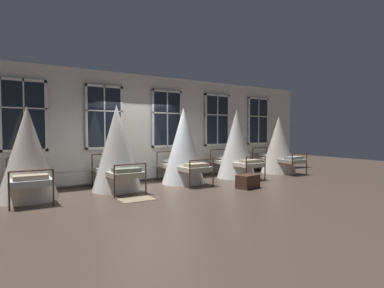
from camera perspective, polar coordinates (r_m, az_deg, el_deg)
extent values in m
plane|color=#4C3D33|center=(9.01, -6.88, -7.93)|extent=(27.49, 27.49, 0.00)
cube|color=silver|center=(10.09, -10.27, 2.95)|extent=(14.75, 0.10, 3.43)
cube|color=black|center=(9.25, -28.72, 4.68)|extent=(1.14, 0.02, 1.93)
cube|color=silver|center=(9.25, -28.60, -1.07)|extent=(1.14, 0.06, 0.07)
cube|color=silver|center=(9.33, -28.84, 10.38)|extent=(1.14, 0.06, 0.07)
cube|color=silver|center=(9.22, -32.04, 4.61)|extent=(0.07, 0.06, 1.93)
cube|color=silver|center=(9.30, -25.43, 4.73)|extent=(0.07, 0.06, 1.93)
cube|color=silver|center=(9.25, -28.72, 4.68)|extent=(0.04, 0.06, 1.93)
cube|color=silver|center=(9.26, -28.75, 5.87)|extent=(1.14, 0.06, 0.04)
cube|color=black|center=(9.64, -15.92, 4.78)|extent=(1.14, 0.02, 1.93)
cube|color=silver|center=(9.64, -15.86, -0.74)|extent=(1.14, 0.06, 0.07)
cube|color=silver|center=(9.72, -15.99, 10.25)|extent=(1.14, 0.06, 0.07)
cube|color=silver|center=(9.50, -19.01, 4.78)|extent=(0.07, 0.06, 1.93)
cube|color=silver|center=(9.81, -12.93, 4.77)|extent=(0.07, 0.06, 1.93)
cube|color=silver|center=(9.64, -15.92, 4.78)|extent=(0.04, 0.06, 1.93)
cube|color=silver|center=(9.65, -15.94, 5.92)|extent=(1.14, 0.06, 0.04)
cube|color=black|center=(10.46, -4.63, 4.68)|extent=(1.14, 0.02, 1.93)
cube|color=silver|center=(10.46, -4.61, -0.41)|extent=(1.14, 0.06, 0.07)
cube|color=silver|center=(10.53, -4.65, 9.73)|extent=(1.14, 0.06, 0.07)
cube|color=silver|center=(10.22, -7.28, 4.72)|extent=(0.07, 0.06, 1.93)
cube|color=silver|center=(10.72, -2.11, 4.63)|extent=(0.07, 0.06, 1.93)
cube|color=silver|center=(10.46, -4.63, 4.68)|extent=(0.04, 0.06, 1.93)
cube|color=silver|center=(10.47, -4.63, 5.73)|extent=(1.14, 0.06, 0.04)
cube|color=black|center=(11.62, 4.72, 4.45)|extent=(1.14, 0.02, 1.93)
cube|color=silver|center=(11.62, 4.70, -0.13)|extent=(1.14, 0.06, 0.07)
cube|color=silver|center=(11.69, 4.73, 9.01)|extent=(1.14, 0.06, 0.07)
cube|color=silver|center=(11.30, 2.56, 4.51)|extent=(0.07, 0.06, 1.93)
cube|color=silver|center=(11.95, 6.75, 4.39)|extent=(0.07, 0.06, 1.93)
cube|color=silver|center=(11.62, 4.72, 4.45)|extent=(0.04, 0.06, 1.93)
cube|color=silver|center=(11.63, 4.72, 5.40)|extent=(1.14, 0.06, 0.04)
cube|color=black|center=(13.02, 12.20, 4.19)|extent=(1.14, 0.02, 1.93)
cube|color=silver|center=(13.03, 12.17, 0.10)|extent=(1.14, 0.06, 0.07)
cube|color=silver|center=(13.09, 12.24, 8.25)|extent=(1.14, 0.06, 0.07)
cube|color=silver|center=(12.65, 10.49, 4.25)|extent=(0.07, 0.06, 1.93)
cube|color=silver|center=(13.41, 13.82, 4.12)|extent=(0.07, 0.06, 1.93)
cube|color=silver|center=(13.02, 12.20, 4.19)|extent=(0.04, 0.06, 1.93)
cube|color=silver|center=(13.03, 12.21, 5.03)|extent=(1.14, 0.06, 0.04)
cube|color=silver|center=(10.07, -9.93, -5.41)|extent=(11.27, 0.10, 0.36)
cylinder|color=#4C3323|center=(9.16, -31.10, -5.17)|extent=(0.04, 0.04, 0.92)
cylinder|color=#4C3323|center=(9.20, -25.96, -5.03)|extent=(0.04, 0.04, 0.92)
cylinder|color=#4C3323|center=(7.26, -30.82, -7.60)|extent=(0.04, 0.04, 0.79)
cylinder|color=#4C3323|center=(7.32, -24.32, -7.39)|extent=(0.04, 0.04, 0.79)
cylinder|color=#4C3323|center=(8.20, -30.98, -6.20)|extent=(0.06, 1.93, 0.03)
cylinder|color=#4C3323|center=(8.26, -25.23, -6.03)|extent=(0.06, 1.93, 0.03)
cylinder|color=#4C3323|center=(9.12, -28.58, -2.23)|extent=(0.82, 0.04, 0.03)
cylinder|color=#4C3323|center=(7.22, -27.62, -4.41)|extent=(0.82, 0.04, 0.03)
cube|color=silver|center=(8.21, -28.11, -5.65)|extent=(0.87, 1.96, 0.14)
ellipsoid|color=silver|center=(8.91, -28.45, -4.14)|extent=(0.64, 0.41, 0.14)
cube|color=tan|center=(7.50, -27.75, -5.47)|extent=(0.68, 0.37, 0.10)
cone|color=silver|center=(8.15, -28.19, -1.48)|extent=(1.34, 1.34, 2.21)
cylinder|color=#4C3323|center=(9.48, -18.01, -4.69)|extent=(0.04, 0.04, 0.92)
cylinder|color=#4C3323|center=(9.72, -13.32, -4.46)|extent=(0.04, 0.04, 0.92)
cylinder|color=#4C3323|center=(7.66, -14.20, -6.82)|extent=(0.04, 0.04, 0.79)
cylinder|color=#4C3323|center=(7.96, -8.56, -6.42)|extent=(0.04, 0.04, 0.79)
cylinder|color=#4C3323|center=(8.56, -16.31, -5.60)|extent=(0.05, 1.93, 0.03)
cylinder|color=#4C3323|center=(8.83, -11.18, -5.30)|extent=(0.05, 1.93, 0.03)
cylinder|color=#4C3323|center=(9.55, -15.67, -1.83)|extent=(0.82, 0.04, 0.03)
cylinder|color=#4C3323|center=(7.75, -11.35, -3.73)|extent=(0.82, 0.04, 0.03)
cube|color=#B7B2A3|center=(8.68, -13.71, -5.01)|extent=(0.86, 1.95, 0.14)
ellipsoid|color=beige|center=(9.34, -15.20, -3.64)|extent=(0.63, 0.40, 0.14)
cube|color=slate|center=(8.01, -12.03, -4.76)|extent=(0.68, 0.36, 0.10)
cone|color=white|center=(8.62, -13.76, -0.65)|extent=(1.34, 1.34, 2.33)
cylinder|color=#4C3323|center=(10.19, -6.49, -4.09)|extent=(0.04, 0.04, 0.92)
cylinder|color=#4C3323|center=(10.60, -2.55, -3.83)|extent=(0.04, 0.04, 0.92)
cylinder|color=#4C3323|center=(8.56, -0.42, -5.77)|extent=(0.04, 0.04, 0.79)
cylinder|color=#4C3323|center=(9.04, 3.93, -5.34)|extent=(0.04, 0.04, 0.79)
cylinder|color=#4C3323|center=(9.36, -3.72, -4.82)|extent=(0.08, 1.93, 0.03)
cylinder|color=#4C3323|center=(9.80, 0.43, -4.49)|extent=(0.08, 1.93, 0.03)
cylinder|color=#4C3323|center=(10.35, -4.49, -1.42)|extent=(0.82, 0.05, 0.03)
cylinder|color=#4C3323|center=(8.74, 1.82, -2.98)|extent=(0.82, 0.05, 0.03)
cube|color=#B7B2A3|center=(9.56, -1.60, -4.25)|extent=(0.89, 1.97, 0.14)
ellipsoid|color=silver|center=(10.16, -3.81, -3.07)|extent=(0.64, 0.42, 0.14)
cube|color=tan|center=(8.97, 0.84, -3.93)|extent=(0.69, 0.38, 0.10)
cone|color=white|center=(9.51, -1.60, -0.28)|extent=(1.34, 1.34, 2.33)
cylinder|color=#4C3323|center=(11.32, 3.44, -3.43)|extent=(0.04, 0.04, 0.92)
cylinder|color=#4C3323|center=(11.82, 6.69, -3.19)|extent=(0.04, 0.04, 0.92)
cylinder|color=#4C3323|center=(9.84, 10.03, -4.73)|extent=(0.04, 0.04, 0.79)
cylinder|color=#4C3323|center=(10.40, 13.39, -4.37)|extent=(0.04, 0.04, 0.79)
cylinder|color=#4C3323|center=(10.56, 6.50, -4.00)|extent=(0.05, 1.93, 0.03)
cylinder|color=#4C3323|center=(11.09, 9.82, -3.72)|extent=(0.05, 1.93, 0.03)
cylinder|color=#4C3323|center=(11.53, 5.11, -1.03)|extent=(0.82, 0.04, 0.03)
cylinder|color=#4C3323|center=(10.08, 11.78, -2.31)|extent=(0.82, 0.04, 0.03)
cube|color=silver|center=(10.81, 8.20, -3.50)|extent=(0.86, 1.96, 0.14)
ellipsoid|color=silver|center=(11.36, 5.84, -2.50)|extent=(0.64, 0.41, 0.14)
cube|color=tan|center=(10.28, 10.76, -3.16)|extent=(0.68, 0.37, 0.10)
cone|color=white|center=(10.77, 8.23, 0.05)|extent=(1.34, 1.34, 2.35)
cylinder|color=#4C3323|center=(12.72, 11.20, -2.82)|extent=(0.04, 0.04, 0.92)
cylinder|color=#4C3323|center=(13.32, 13.69, -2.61)|extent=(0.04, 0.04, 0.92)
cylinder|color=#4C3323|center=(11.46, 18.07, -3.80)|extent=(0.04, 0.04, 0.79)
cylinder|color=#4C3323|center=(12.12, 20.46, -3.50)|extent=(0.04, 0.04, 0.79)
cylinder|color=#4C3323|center=(12.07, 14.45, -3.26)|extent=(0.07, 1.93, 0.03)
cylinder|color=#4C3323|center=(12.69, 16.92, -3.01)|extent=(0.07, 1.93, 0.03)
cylinder|color=#4C3323|center=(12.98, 12.49, -0.69)|extent=(0.82, 0.05, 0.03)
cylinder|color=#4C3323|center=(11.75, 19.33, -1.73)|extent=(0.82, 0.05, 0.03)
cube|color=#B7B2A3|center=(12.37, 15.72, -2.82)|extent=(0.89, 1.97, 0.14)
ellipsoid|color=silver|center=(12.84, 13.26, -1.98)|extent=(0.64, 0.41, 0.14)
cube|color=#8C939E|center=(11.92, 18.31, -2.47)|extent=(0.68, 0.37, 0.10)
cone|color=silver|center=(12.33, 15.75, -0.07)|extent=(1.34, 1.34, 2.20)
cube|color=#8E7A5B|center=(7.50, -10.22, -10.03)|extent=(0.81, 0.57, 0.01)
cube|color=#472D1E|center=(8.89, 10.30, -6.85)|extent=(0.70, 0.52, 0.38)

